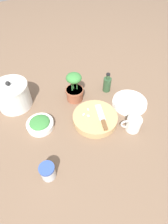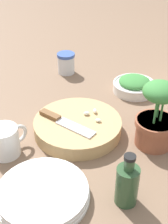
{
  "view_description": "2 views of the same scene",
  "coord_description": "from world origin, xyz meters",
  "px_view_note": "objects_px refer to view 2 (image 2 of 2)",
  "views": [
    {
      "loc": [
        -0.36,
        -0.58,
        0.83
      ],
      "look_at": [
        0.02,
        0.01,
        0.04
      ],
      "focal_mm": 28.0,
      "sensor_mm": 36.0,
      "label": 1
    },
    {
      "loc": [
        0.79,
        0.18,
        0.59
      ],
      "look_at": [
        0.02,
        -0.04,
        0.05
      ],
      "focal_mm": 50.0,
      "sensor_mm": 36.0,
      "label": 2
    }
  ],
  "objects_px": {
    "cutting_board": "(78,126)",
    "herb_bowl": "(134,85)",
    "garlic_cloves": "(93,114)",
    "chef_knife": "(63,121)",
    "spice_jar": "(66,63)",
    "plate_stack": "(43,193)",
    "oil_bottle": "(127,184)",
    "coffee_mug": "(5,141)",
    "potted_herb": "(156,119)"
  },
  "relations": [
    {
      "from": "garlic_cloves",
      "to": "herb_bowl",
      "type": "bearing_deg",
      "value": 160.41
    },
    {
      "from": "herb_bowl",
      "to": "plate_stack",
      "type": "height_order",
      "value": "herb_bowl"
    },
    {
      "from": "cutting_board",
      "to": "coffee_mug",
      "type": "bearing_deg",
      "value": -48.35
    },
    {
      "from": "garlic_cloves",
      "to": "herb_bowl",
      "type": "relative_size",
      "value": 0.4
    },
    {
      "from": "coffee_mug",
      "to": "potted_herb",
      "type": "distance_m",
      "value": 0.42
    },
    {
      "from": "oil_bottle",
      "to": "potted_herb",
      "type": "relative_size",
      "value": 0.7
    },
    {
      "from": "herb_bowl",
      "to": "oil_bottle",
      "type": "xyz_separation_m",
      "value": [
        0.52,
        0.05,
        0.03
      ]
    },
    {
      "from": "oil_bottle",
      "to": "chef_knife",
      "type": "bearing_deg",
      "value": -132.35
    },
    {
      "from": "potted_herb",
      "to": "oil_bottle",
      "type": "bearing_deg",
      "value": -10.44
    },
    {
      "from": "coffee_mug",
      "to": "plate_stack",
      "type": "bearing_deg",
      "value": 52.02
    },
    {
      "from": "chef_knife",
      "to": "herb_bowl",
      "type": "distance_m",
      "value": 0.36
    },
    {
      "from": "coffee_mug",
      "to": "potted_herb",
      "type": "height_order",
      "value": "potted_herb"
    },
    {
      "from": "spice_jar",
      "to": "potted_herb",
      "type": "relative_size",
      "value": 0.42
    },
    {
      "from": "cutting_board",
      "to": "spice_jar",
      "type": "xyz_separation_m",
      "value": [
        -0.38,
        -0.16,
        0.02
      ]
    },
    {
      "from": "chef_knife",
      "to": "herb_bowl",
      "type": "height_order",
      "value": "herb_bowl"
    },
    {
      "from": "coffee_mug",
      "to": "plate_stack",
      "type": "relative_size",
      "value": 0.48
    },
    {
      "from": "spice_jar",
      "to": "potted_herb",
      "type": "height_order",
      "value": "potted_herb"
    },
    {
      "from": "chef_knife",
      "to": "plate_stack",
      "type": "height_order",
      "value": "chef_knife"
    },
    {
      "from": "spice_jar",
      "to": "plate_stack",
      "type": "relative_size",
      "value": 0.38
    },
    {
      "from": "oil_bottle",
      "to": "coffee_mug",
      "type": "bearing_deg",
      "value": -102.83
    },
    {
      "from": "chef_knife",
      "to": "plate_stack",
      "type": "xyz_separation_m",
      "value": [
        0.25,
        0.03,
        -0.03
      ]
    },
    {
      "from": "cutting_board",
      "to": "herb_bowl",
      "type": "height_order",
      "value": "herb_bowl"
    },
    {
      "from": "herb_bowl",
      "to": "spice_jar",
      "type": "height_order",
      "value": "spice_jar"
    },
    {
      "from": "chef_knife",
      "to": "spice_jar",
      "type": "height_order",
      "value": "spice_jar"
    },
    {
      "from": "potted_herb",
      "to": "chef_knife",
      "type": "bearing_deg",
      "value": -83.84
    },
    {
      "from": "coffee_mug",
      "to": "oil_bottle",
      "type": "relative_size",
      "value": 0.76
    },
    {
      "from": "garlic_cloves",
      "to": "herb_bowl",
      "type": "distance_m",
      "value": 0.28
    },
    {
      "from": "cutting_board",
      "to": "potted_herb",
      "type": "xyz_separation_m",
      "value": [
        -0.01,
        0.23,
        0.06
      ]
    },
    {
      "from": "coffee_mug",
      "to": "potted_herb",
      "type": "bearing_deg",
      "value": 111.4
    },
    {
      "from": "plate_stack",
      "to": "potted_herb",
      "type": "bearing_deg",
      "value": 139.8
    },
    {
      "from": "plate_stack",
      "to": "potted_herb",
      "type": "xyz_separation_m",
      "value": [
        -0.28,
        0.23,
        0.07
      ]
    },
    {
      "from": "garlic_cloves",
      "to": "oil_bottle",
      "type": "relative_size",
      "value": 0.45
    },
    {
      "from": "chef_knife",
      "to": "spice_jar",
      "type": "relative_size",
      "value": 2.28
    },
    {
      "from": "spice_jar",
      "to": "potted_herb",
      "type": "distance_m",
      "value": 0.54
    },
    {
      "from": "plate_stack",
      "to": "potted_herb",
      "type": "relative_size",
      "value": 1.12
    },
    {
      "from": "coffee_mug",
      "to": "oil_bottle",
      "type": "distance_m",
      "value": 0.36
    },
    {
      "from": "cutting_board",
      "to": "oil_bottle",
      "type": "xyz_separation_m",
      "value": [
        0.23,
        0.18,
        0.03
      ]
    },
    {
      "from": "plate_stack",
      "to": "oil_bottle",
      "type": "distance_m",
      "value": 0.2
    },
    {
      "from": "chef_knife",
      "to": "spice_jar",
      "type": "bearing_deg",
      "value": -141.51
    },
    {
      "from": "garlic_cloves",
      "to": "coffee_mug",
      "type": "distance_m",
      "value": 0.27
    },
    {
      "from": "coffee_mug",
      "to": "chef_knife",
      "type": "bearing_deg",
      "value": 134.96
    },
    {
      "from": "chef_knife",
      "to": "coffee_mug",
      "type": "relative_size",
      "value": 1.79
    },
    {
      "from": "chef_knife",
      "to": "potted_herb",
      "type": "relative_size",
      "value": 0.96
    },
    {
      "from": "oil_bottle",
      "to": "potted_herb",
      "type": "distance_m",
      "value": 0.24
    },
    {
      "from": "spice_jar",
      "to": "oil_bottle",
      "type": "distance_m",
      "value": 0.69
    },
    {
      "from": "chef_knife",
      "to": "oil_bottle",
      "type": "bearing_deg",
      "value": 69.19
    },
    {
      "from": "garlic_cloves",
      "to": "oil_bottle",
      "type": "distance_m",
      "value": 0.3
    },
    {
      "from": "herb_bowl",
      "to": "oil_bottle",
      "type": "distance_m",
      "value": 0.53
    },
    {
      "from": "cutting_board",
      "to": "garlic_cloves",
      "type": "bearing_deg",
      "value": 132.84
    },
    {
      "from": "oil_bottle",
      "to": "plate_stack",
      "type": "bearing_deg",
      "value": -77.08
    }
  ]
}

